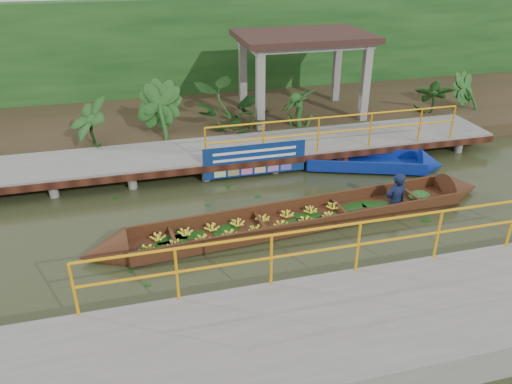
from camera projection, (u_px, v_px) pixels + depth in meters
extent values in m
plane|color=#2C3319|center=(267.00, 223.00, 11.80)|extent=(80.00, 80.00, 0.00)
cube|color=#302918|center=(211.00, 116.00, 18.15)|extent=(30.00, 8.00, 0.45)
cube|color=slate|center=(235.00, 149.00, 14.58)|extent=(16.00, 2.00, 0.15)
cube|color=black|center=(243.00, 165.00, 13.76)|extent=(16.00, 0.12, 0.18)
cylinder|color=#F9A50D|center=(338.00, 116.00, 13.89)|extent=(7.50, 0.05, 0.05)
cylinder|color=#F9A50D|center=(337.00, 132.00, 14.09)|extent=(7.50, 0.05, 0.05)
cylinder|color=#F9A50D|center=(336.00, 133.00, 14.12)|extent=(0.05, 0.05, 1.00)
cylinder|color=slate|center=(12.00, 194.00, 12.67)|extent=(0.24, 0.24, 0.55)
cylinder|color=slate|center=(21.00, 168.00, 14.05)|extent=(0.24, 0.24, 0.55)
cylinder|color=slate|center=(93.00, 185.00, 13.12)|extent=(0.24, 0.24, 0.55)
cylinder|color=slate|center=(95.00, 161.00, 14.50)|extent=(0.24, 0.24, 0.55)
cylinder|color=slate|center=(170.00, 177.00, 13.57)|extent=(0.24, 0.24, 0.55)
cylinder|color=slate|center=(164.00, 154.00, 14.95)|extent=(0.24, 0.24, 0.55)
cylinder|color=slate|center=(241.00, 169.00, 14.02)|extent=(0.24, 0.24, 0.55)
cylinder|color=slate|center=(229.00, 148.00, 15.40)|extent=(0.24, 0.24, 0.55)
cylinder|color=slate|center=(308.00, 162.00, 14.47)|extent=(0.24, 0.24, 0.55)
cylinder|color=slate|center=(291.00, 142.00, 15.84)|extent=(0.24, 0.24, 0.55)
cylinder|color=slate|center=(371.00, 155.00, 14.92)|extent=(0.24, 0.24, 0.55)
cylinder|color=slate|center=(349.00, 136.00, 16.29)|extent=(0.24, 0.24, 0.55)
cylinder|color=slate|center=(431.00, 148.00, 15.37)|extent=(0.24, 0.24, 0.55)
cylinder|color=slate|center=(404.00, 131.00, 16.74)|extent=(0.24, 0.24, 0.55)
cylinder|color=slate|center=(241.00, 169.00, 14.02)|extent=(0.24, 0.24, 0.55)
cube|color=slate|center=(394.00, 325.00, 8.27)|extent=(18.00, 2.40, 0.70)
cylinder|color=#F9A50D|center=(371.00, 221.00, 8.64)|extent=(10.00, 0.05, 0.05)
cylinder|color=#F9A50D|center=(369.00, 243.00, 8.85)|extent=(10.00, 0.05, 0.05)
cylinder|color=#F9A50D|center=(368.00, 245.00, 8.87)|extent=(0.05, 0.05, 1.00)
cube|color=slate|center=(260.00, 94.00, 15.72)|extent=(0.25, 0.25, 2.80)
cube|color=slate|center=(365.00, 87.00, 16.53)|extent=(0.25, 0.25, 2.80)
cube|color=slate|center=(243.00, 76.00, 17.79)|extent=(0.25, 0.25, 2.80)
cube|color=slate|center=(337.00, 70.00, 18.59)|extent=(0.25, 0.25, 2.80)
cube|color=slate|center=(303.00, 42.00, 16.56)|extent=(4.00, 2.60, 0.12)
cube|color=#36201B|center=(304.00, 36.00, 16.47)|extent=(4.40, 3.00, 0.20)
cube|color=#133E15|center=(198.00, 52.00, 19.48)|extent=(30.00, 0.80, 4.00)
cube|color=#3A1F10|center=(302.00, 221.00, 11.78)|extent=(8.19, 1.66, 0.06)
cube|color=#3A1F10|center=(294.00, 206.00, 12.14)|extent=(8.12, 0.71, 0.35)
cube|color=#3A1F10|center=(311.00, 226.00, 11.28)|extent=(8.12, 0.71, 0.35)
cone|color=#3A1F10|center=(104.00, 254.00, 10.42)|extent=(1.09, 1.05, 0.98)
cone|color=#3A1F10|center=(460.00, 189.00, 13.06)|extent=(1.09, 1.05, 0.98)
ellipsoid|color=#133E15|center=(419.00, 196.00, 12.68)|extent=(0.60, 0.49, 0.26)
imported|color=#0F1837|center=(399.00, 173.00, 12.13)|extent=(0.63, 0.44, 1.64)
cube|color=navy|center=(364.00, 165.00, 14.53)|extent=(3.47, 2.07, 0.11)
cube|color=navy|center=(363.00, 154.00, 14.91)|extent=(3.16, 1.19, 0.33)
cube|color=navy|center=(367.00, 168.00, 14.03)|extent=(3.16, 1.19, 0.33)
cube|color=navy|center=(307.00, 158.00, 14.61)|extent=(0.40, 0.96, 0.33)
cone|color=navy|center=(431.00, 165.00, 14.35)|extent=(0.94, 1.10, 0.93)
cube|color=black|center=(346.00, 158.00, 14.50)|extent=(0.44, 0.98, 0.06)
cube|color=navy|center=(255.00, 160.00, 13.76)|extent=(2.89, 0.03, 0.90)
cube|color=white|center=(255.00, 151.00, 13.62)|extent=(2.35, 0.01, 0.07)
cube|color=white|center=(255.00, 158.00, 13.71)|extent=(2.35, 0.01, 0.07)
imported|color=#133E15|center=(91.00, 118.00, 14.90)|extent=(1.22, 1.22, 1.52)
imported|color=#133E15|center=(158.00, 112.00, 15.35)|extent=(1.22, 1.22, 1.52)
imported|color=#133E15|center=(238.00, 106.00, 15.91)|extent=(1.22, 1.22, 1.52)
imported|color=#133E15|center=(297.00, 101.00, 16.36)|extent=(1.22, 1.22, 1.52)
imported|color=#133E15|center=(432.00, 91.00, 17.49)|extent=(1.22, 1.22, 1.52)
imported|color=#133E15|center=(469.00, 88.00, 17.82)|extent=(1.22, 1.22, 1.52)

